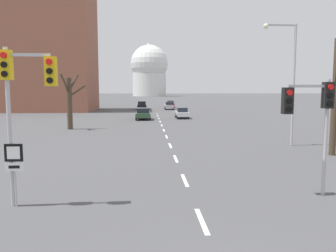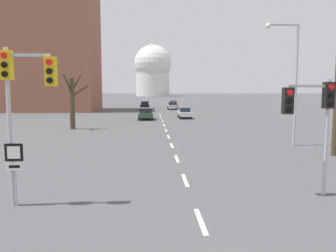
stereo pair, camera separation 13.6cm
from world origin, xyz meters
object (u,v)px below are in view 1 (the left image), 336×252
object	(u,v)px
route_sign_post	(14,164)
sedan_far_left	(169,106)
traffic_signal_near_left	(22,87)
sedan_near_left	(142,105)
traffic_signal_near_right	(313,109)
sedan_far_right	(143,114)
sedan_near_right	(182,113)
street_lamp_right	(288,72)
sedan_mid_centre	(170,104)

from	to	relation	value
route_sign_post	sedan_far_left	size ratio (longest dim) A/B	0.53
traffic_signal_near_left	route_sign_post	xyz separation A→B (m)	(-0.36, -0.07, -2.54)
sedan_near_left	route_sign_post	bearing A→B (deg)	-93.48
traffic_signal_near_right	sedan_far_right	bearing A→B (deg)	101.54
sedan_near_right	sedan_far_right	xyz separation A→B (m)	(-5.41, -1.78, 0.03)
route_sign_post	street_lamp_right	world-z (taller)	street_lamp_right
route_sign_post	sedan_far_right	xyz separation A→B (m)	(3.91, 32.90, -0.67)
sedan_far_left	sedan_mid_centre	bearing A→B (deg)	84.22
sedan_near_left	sedan_near_right	size ratio (longest dim) A/B	1.04
sedan_near_left	sedan_far_right	size ratio (longest dim) A/B	1.07
sedan_far_right	sedan_near_right	bearing A→B (deg)	18.21
route_sign_post	street_lamp_right	distance (m)	18.68
traffic_signal_near_left	sedan_far_right	size ratio (longest dim) A/B	1.24
traffic_signal_near_right	sedan_far_left	world-z (taller)	traffic_signal_near_right
route_sign_post	traffic_signal_near_left	bearing A→B (deg)	10.58
traffic_signal_near_right	sedan_near_right	bearing A→B (deg)	92.00
street_lamp_right	sedan_far_right	bearing A→B (deg)	115.82
sedan_far_right	sedan_near_left	bearing A→B (deg)	91.29
traffic_signal_near_right	street_lamp_right	bearing A→B (deg)	70.84
street_lamp_right	sedan_far_right	xyz separation A→B (m)	(-10.38, 21.45, -4.39)
traffic_signal_near_left	sedan_near_left	bearing A→B (deg)	86.88
sedan_near_right	sedan_near_left	bearing A→B (deg)	105.71
street_lamp_right	sedan_far_left	size ratio (longest dim) A/B	2.02
sedan_near_right	sedan_far_right	bearing A→B (deg)	-161.79
traffic_signal_near_left	street_lamp_right	distance (m)	18.03
traffic_signal_near_left	street_lamp_right	xyz separation A→B (m)	(13.93, 11.38, 1.18)
traffic_signal_near_left	sedan_near_left	distance (m)	55.85
street_lamp_right	sedan_near_right	bearing A→B (deg)	102.07
traffic_signal_near_right	traffic_signal_near_left	bearing A→B (deg)	-177.14
route_sign_post	sedan_far_left	xyz separation A→B (m)	(8.92, 55.61, -0.69)
sedan_far_left	sedan_far_right	bearing A→B (deg)	-102.45
traffic_signal_near_right	route_sign_post	world-z (taller)	traffic_signal_near_right
sedan_near_left	sedan_far_right	xyz separation A→B (m)	(0.51, -22.84, -0.05)
traffic_signal_near_right	sedan_near_right	world-z (taller)	traffic_signal_near_right
traffic_signal_near_left	sedan_near_left	world-z (taller)	traffic_signal_near_left
sedan_far_right	street_lamp_right	bearing A→B (deg)	-64.18
sedan_near_right	traffic_signal_near_right	bearing A→B (deg)	-88.00
sedan_near_left	sedan_far_left	size ratio (longest dim) A/B	1.10
street_lamp_right	sedan_near_left	size ratio (longest dim) A/B	1.85
sedan_near_left	sedan_far_left	distance (m)	5.53
street_lamp_right	sedan_far_left	bearing A→B (deg)	96.93
sedan_near_right	sedan_far_left	bearing A→B (deg)	91.08
sedan_near_left	sedan_far_right	distance (m)	22.85
street_lamp_right	sedan_near_right	world-z (taller)	street_lamp_right
sedan_near_right	traffic_signal_near_left	bearing A→B (deg)	-104.51
sedan_far_left	sedan_near_left	bearing A→B (deg)	178.64
sedan_near_right	sedan_mid_centre	xyz separation A→B (m)	(0.28, 27.62, 0.04)
traffic_signal_near_left	sedan_mid_centre	bearing A→B (deg)	81.56
street_lamp_right	sedan_mid_centre	size ratio (longest dim) A/B	2.00
sedan_near_left	sedan_far_left	world-z (taller)	sedan_near_left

